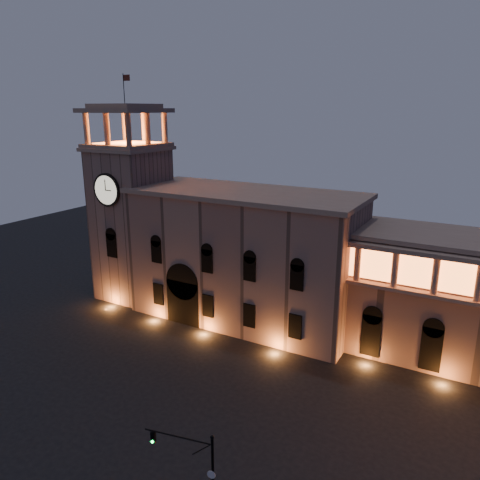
% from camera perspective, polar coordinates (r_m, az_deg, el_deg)
% --- Properties ---
extents(ground, '(160.00, 160.00, 0.00)m').
position_cam_1_polar(ground, '(48.81, -10.50, -19.24)').
color(ground, black).
rests_on(ground, ground).
extents(government_building, '(30.80, 12.80, 17.60)m').
position_cam_1_polar(government_building, '(62.36, 0.48, -2.00)').
color(government_building, '#8C695C').
rests_on(government_building, ground).
extents(clock_tower, '(9.80, 9.80, 32.40)m').
position_cam_1_polar(clock_tower, '(71.10, -13.04, 2.93)').
color(clock_tower, '#8C695C').
rests_on(clock_tower, ground).
extents(traffic_light, '(5.18, 1.31, 7.21)m').
position_cam_1_polar(traffic_light, '(35.62, -4.81, -26.67)').
color(traffic_light, black).
rests_on(traffic_light, ground).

